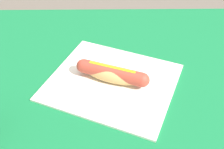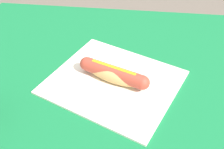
{
  "view_description": "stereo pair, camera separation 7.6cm",
  "coord_description": "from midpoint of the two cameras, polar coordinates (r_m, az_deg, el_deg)",
  "views": [
    {
      "loc": [
        -0.07,
        -0.61,
        1.26
      ],
      "look_at": [
        -0.06,
        -0.03,
        0.76
      ],
      "focal_mm": 44.87,
      "sensor_mm": 36.0,
      "label": 1
    },
    {
      "loc": [
        0.0,
        -0.6,
        1.26
      ],
      "look_at": [
        -0.06,
        -0.03,
        0.76
      ],
      "focal_mm": 44.87,
      "sensor_mm": 36.0,
      "label": 2
    }
  ],
  "objects": [
    {
      "name": "dining_table",
      "position": [
        0.9,
        6.82,
        -7.35
      ],
      "size": [
        1.17,
        0.83,
        0.73
      ],
      "color": "brown",
      "rests_on": "ground"
    },
    {
      "name": "paper_wrapper",
      "position": [
        0.78,
        2.8,
        -1.63
      ],
      "size": [
        0.43,
        0.41,
        0.01
      ],
      "primitive_type": "cube",
      "rotation": [
        0.0,
        0.0,
        -0.41
      ],
      "color": "silver",
      "rests_on": "dining_table"
    },
    {
      "name": "hot_dog",
      "position": [
        0.76,
        2.87,
        0.09
      ],
      "size": [
        0.2,
        0.1,
        0.05
      ],
      "color": "tan",
      "rests_on": "paper_wrapper"
    }
  ]
}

